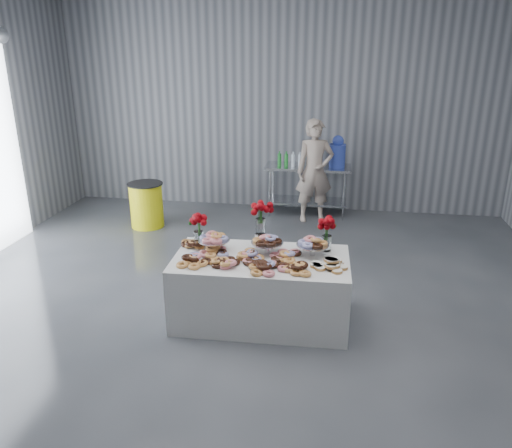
{
  "coord_description": "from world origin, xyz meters",
  "views": [
    {
      "loc": [
        0.98,
        -4.57,
        2.94
      ],
      "look_at": [
        0.15,
        0.63,
        1.03
      ],
      "focal_mm": 35.0,
      "sensor_mm": 36.0,
      "label": 1
    }
  ],
  "objects_px": {
    "water_jug": "(337,153)",
    "person": "(315,171)",
    "display_table": "(261,289)",
    "trash_barrel": "(146,205)",
    "prep_table": "(307,181)"
  },
  "relations": [
    {
      "from": "trash_barrel",
      "to": "display_table",
      "type": "bearing_deg",
      "value": -48.94
    },
    {
      "from": "person",
      "to": "water_jug",
      "type": "bearing_deg",
      "value": 23.61
    },
    {
      "from": "prep_table",
      "to": "person",
      "type": "height_order",
      "value": "person"
    },
    {
      "from": "display_table",
      "to": "prep_table",
      "type": "xyz_separation_m",
      "value": [
        0.28,
        3.77,
        0.24
      ]
    },
    {
      "from": "display_table",
      "to": "trash_barrel",
      "type": "distance_m",
      "value": 3.59
    },
    {
      "from": "prep_table",
      "to": "display_table",
      "type": "bearing_deg",
      "value": -94.18
    },
    {
      "from": "person",
      "to": "prep_table",
      "type": "bearing_deg",
      "value": 98.12
    },
    {
      "from": "prep_table",
      "to": "person",
      "type": "relative_size",
      "value": 0.85
    },
    {
      "from": "trash_barrel",
      "to": "prep_table",
      "type": "bearing_deg",
      "value": 21.95
    },
    {
      "from": "prep_table",
      "to": "trash_barrel",
      "type": "bearing_deg",
      "value": -158.05
    },
    {
      "from": "water_jug",
      "to": "trash_barrel",
      "type": "relative_size",
      "value": 0.73
    },
    {
      "from": "water_jug",
      "to": "person",
      "type": "height_order",
      "value": "person"
    },
    {
      "from": "trash_barrel",
      "to": "water_jug",
      "type": "bearing_deg",
      "value": 18.71
    },
    {
      "from": "display_table",
      "to": "water_jug",
      "type": "relative_size",
      "value": 3.43
    },
    {
      "from": "display_table",
      "to": "person",
      "type": "distance_m",
      "value": 3.53
    }
  ]
}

